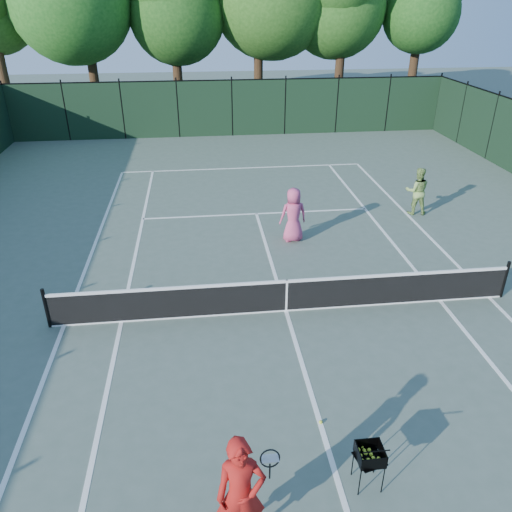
{
  "coord_description": "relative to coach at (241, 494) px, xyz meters",
  "views": [
    {
      "loc": [
        -2.0,
        -10.43,
        7.15
      ],
      "look_at": [
        -0.65,
        1.0,
        1.1
      ],
      "focal_mm": 35.0,
      "sensor_mm": 36.0,
      "label": 1
    }
  ],
  "objects": [
    {
      "name": "ground",
      "position": [
        1.67,
        5.83,
        -0.97
      ],
      "size": [
        90.0,
        90.0,
        0.0
      ],
      "primitive_type": "plane",
      "color": "#4D5D51",
      "rests_on": "ground"
    },
    {
      "name": "sideline_doubles_left",
      "position": [
        -3.82,
        5.83,
        -0.97
      ],
      "size": [
        0.1,
        23.77,
        0.01
      ],
      "primitive_type": "cube",
      "color": "white",
      "rests_on": "ground"
    },
    {
      "name": "sideline_doubles_right",
      "position": [
        7.15,
        5.83,
        -0.97
      ],
      "size": [
        0.1,
        23.77,
        0.01
      ],
      "primitive_type": "cube",
      "color": "white",
      "rests_on": "ground"
    },
    {
      "name": "sideline_singles_left",
      "position": [
        -2.45,
        5.83,
        -0.97
      ],
      "size": [
        0.1,
        23.77,
        0.01
      ],
      "primitive_type": "cube",
      "color": "white",
      "rests_on": "ground"
    },
    {
      "name": "sideline_singles_right",
      "position": [
        5.78,
        5.83,
        -0.97
      ],
      "size": [
        0.1,
        23.77,
        0.01
      ],
      "primitive_type": "cube",
      "color": "white",
      "rests_on": "ground"
    },
    {
      "name": "baseline_far",
      "position": [
        1.67,
        17.72,
        -0.97
      ],
      "size": [
        10.97,
        0.1,
        0.01
      ],
      "primitive_type": "cube",
      "color": "white",
      "rests_on": "ground"
    },
    {
      "name": "service_line_far",
      "position": [
        1.67,
        12.23,
        -0.97
      ],
      "size": [
        8.23,
        0.1,
        0.01
      ],
      "primitive_type": "cube",
      "color": "white",
      "rests_on": "ground"
    },
    {
      "name": "center_service_line",
      "position": [
        1.67,
        5.83,
        -0.97
      ],
      "size": [
        0.1,
        12.8,
        0.01
      ],
      "primitive_type": "cube",
      "color": "white",
      "rests_on": "ground"
    },
    {
      "name": "tennis_net",
      "position": [
        1.67,
        5.83,
        -0.5
      ],
      "size": [
        11.69,
        0.09,
        1.06
      ],
      "color": "black",
      "rests_on": "ground"
    },
    {
      "name": "fence_far",
      "position": [
        1.67,
        23.83,
        0.53
      ],
      "size": [
        24.0,
        0.05,
        3.0
      ],
      "primitive_type": "cube",
      "color": "black",
      "rests_on": "ground"
    },
    {
      "name": "coach",
      "position": [
        0.0,
        0.0,
        0.0
      ],
      "size": [
        0.97,
        0.63,
        1.94
      ],
      "rotation": [
        0.0,
        0.0,
        -0.02
      ],
      "color": "#AB1713",
      "rests_on": "ground"
    },
    {
      "name": "player_pink",
      "position": [
        2.58,
        9.89,
        -0.08
      ],
      "size": [
        0.93,
        0.67,
        1.78
      ],
      "rotation": [
        0.0,
        0.0,
        3.26
      ],
      "color": "#C44572",
      "rests_on": "ground"
    },
    {
      "name": "player_green",
      "position": [
        7.43,
        11.61,
        -0.11
      ],
      "size": [
        0.95,
        0.8,
        1.73
      ],
      "rotation": [
        0.0,
        0.0,
        2.96
      ],
      "color": "#7EA251",
      "rests_on": "ground"
    },
    {
      "name": "ball_hopper",
      "position": [
        2.12,
        0.68,
        -0.29
      ],
      "size": [
        0.51,
        0.51,
        0.81
      ],
      "rotation": [
        0.0,
        0.0,
        0.24
      ],
      "color": "black",
      "rests_on": "ground"
    },
    {
      "name": "loose_ball_midcourt",
      "position": [
        1.67,
        2.04,
        -0.94
      ],
      "size": [
        0.07,
        0.07,
        0.07
      ],
      "primitive_type": "sphere",
      "color": "#B9CA29",
      "rests_on": "ground"
    }
  ]
}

